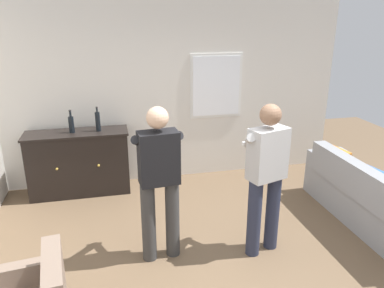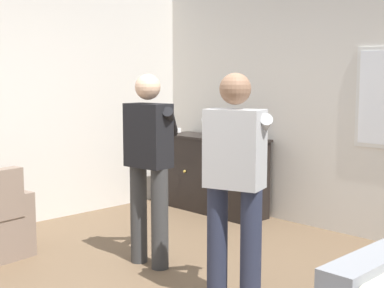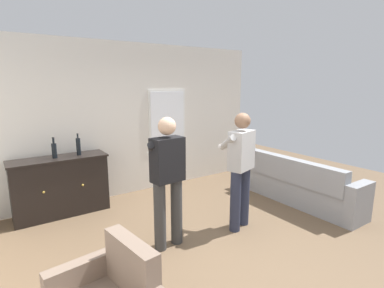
{
  "view_description": "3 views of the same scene",
  "coord_description": "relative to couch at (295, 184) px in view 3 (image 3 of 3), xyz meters",
  "views": [
    {
      "loc": [
        -1.04,
        -2.97,
        2.51
      ],
      "look_at": [
        -0.23,
        0.57,
        1.25
      ],
      "focal_mm": 35.0,
      "sensor_mm": 36.0,
      "label": 1
    },
    {
      "loc": [
        2.96,
        -2.42,
        1.63
      ],
      "look_at": [
        -0.26,
        0.7,
        1.09
      ],
      "focal_mm": 50.0,
      "sensor_mm": 36.0,
      "label": 2
    },
    {
      "loc": [
        -2.35,
        -2.61,
        2.08
      ],
      "look_at": [
        -0.13,
        0.62,
        1.28
      ],
      "focal_mm": 28.0,
      "sensor_mm": 36.0,
      "label": 3
    }
  ],
  "objects": [
    {
      "name": "ground",
      "position": [
        -1.99,
        -0.5,
        -0.33
      ],
      "size": [
        10.4,
        10.4,
        0.0
      ],
      "primitive_type": "plane",
      "color": "brown"
    },
    {
      "name": "person_standing_left",
      "position": [
        -2.57,
        0.01,
        0.6
      ],
      "size": [
        0.56,
        0.49,
        1.68
      ],
      "color": "#383838",
      "rests_on": "ground"
    },
    {
      "name": "bottle_liquor_amber",
      "position": [
        -3.19,
        1.79,
        0.75
      ],
      "size": [
        0.07,
        0.07,
        0.35
      ],
      "color": "black",
      "rests_on": "sideboard_cabinet"
    },
    {
      "name": "sideboard_cabinet",
      "position": [
        -3.5,
        1.8,
        0.14
      ],
      "size": [
        1.44,
        0.49,
        0.94
      ],
      "color": "black",
      "rests_on": "ground"
    },
    {
      "name": "couch",
      "position": [
        0.0,
        0.0,
        0.0
      ],
      "size": [
        0.57,
        2.33,
        0.82
      ],
      "color": "gray",
      "rests_on": "ground"
    },
    {
      "name": "bottle_wine_green",
      "position": [
        -3.55,
        1.79,
        0.73
      ],
      "size": [
        0.07,
        0.07,
        0.33
      ],
      "color": "black",
      "rests_on": "sideboard_cabinet"
    },
    {
      "name": "person_standing_right",
      "position": [
        -1.47,
        -0.13,
        0.6
      ],
      "size": [
        0.53,
        0.52,
        1.68
      ],
      "color": "#282D42",
      "rests_on": "ground"
    },
    {
      "name": "wall_back_with_window",
      "position": [
        -1.97,
        2.16,
        1.07
      ],
      "size": [
        5.2,
        0.15,
        2.8
      ],
      "color": "silver",
      "rests_on": "ground"
    }
  ]
}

